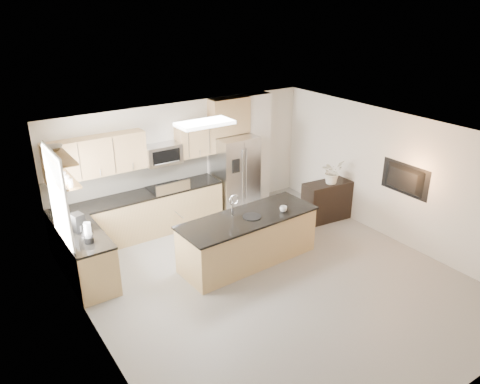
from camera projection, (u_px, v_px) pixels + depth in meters
floor at (274, 282)px, 8.19m from camera, size 6.50×6.50×0.00m
ceiling at (279, 139)px, 7.18m from camera, size 6.00×6.50×0.02m
wall_back at (185, 161)px, 10.17m from camera, size 6.00×0.02×2.60m
wall_front at (457, 320)px, 5.20m from camera, size 6.00×0.02×2.60m
wall_left at (97, 270)px, 6.14m from camera, size 0.02×6.50×2.60m
wall_right at (396, 178)px, 9.23m from camera, size 0.02×6.50×2.60m
back_counter at (141, 214)px, 9.62m from camera, size 3.55×0.66×1.44m
left_counter at (87, 258)px, 8.05m from camera, size 0.66×1.50×0.92m
range at (168, 207)px, 9.93m from camera, size 0.76×0.64×1.14m
upper_cabinets at (128, 150)px, 9.17m from camera, size 3.50×0.33×0.75m
microwave at (162, 154)px, 9.58m from camera, size 0.76×0.40×0.40m
refrigerator at (235, 174)px, 10.59m from camera, size 0.92×0.78×1.78m
partition_column at (256, 149)px, 10.99m from camera, size 0.60×0.30×2.60m
window at (58, 199)px, 7.43m from camera, size 0.04×1.15×1.65m
shelf_lower at (62, 178)px, 7.46m from camera, size 0.30×1.20×0.04m
shelf_upper at (58, 156)px, 7.32m from camera, size 0.30×1.20×0.04m
ceiling_fixture at (205, 123)px, 8.21m from camera, size 1.00×0.50×0.06m
island at (248, 239)px, 8.69m from camera, size 2.70×1.08×1.34m
credenza at (327, 201)px, 10.33m from camera, size 1.14×0.57×0.88m
cup at (283, 209)px, 8.68m from camera, size 0.16×0.16×0.11m
platter at (252, 217)px, 8.48m from camera, size 0.36×0.36×0.02m
blender at (88, 234)px, 7.55m from camera, size 0.15×0.15×0.36m
kettle at (86, 229)px, 7.82m from camera, size 0.19×0.19×0.24m
coffee_maker at (78, 223)px, 7.92m from camera, size 0.22×0.24×0.33m
bowl at (53, 147)px, 7.50m from camera, size 0.48×0.48×0.09m
flower_vase at (332, 166)px, 9.99m from camera, size 0.75×0.67×0.77m
television at (402, 180)px, 9.01m from camera, size 0.14×1.08×0.62m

